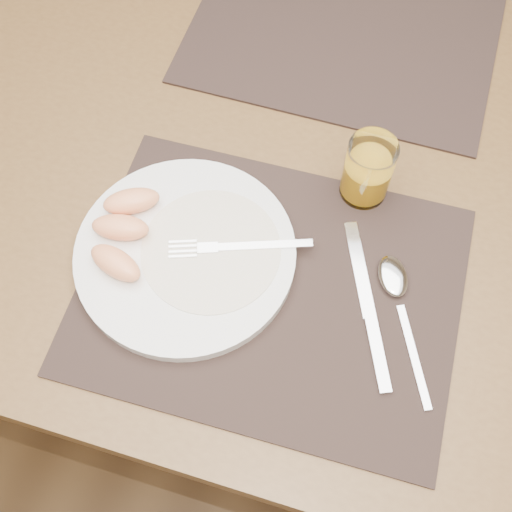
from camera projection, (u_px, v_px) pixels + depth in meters
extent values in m
plane|color=#54391C|center=(282.00, 334.00, 1.54)|extent=(5.00, 5.00, 0.00)
cube|color=brown|center=(302.00, 153.00, 0.89)|extent=(1.40, 0.90, 0.04)
cylinder|color=brown|center=(70.00, 60.00, 1.46)|extent=(0.06, 0.06, 0.71)
cube|color=#2C201C|center=(270.00, 289.00, 0.77)|extent=(0.46, 0.36, 0.00)
cube|color=#2C201C|center=(344.00, 31.00, 0.96)|extent=(0.45, 0.36, 0.00)
cylinder|color=white|center=(185.00, 254.00, 0.78)|extent=(0.27, 0.27, 0.02)
cylinder|color=white|center=(211.00, 250.00, 0.77)|extent=(0.17, 0.17, 0.00)
cube|color=silver|center=(265.00, 245.00, 0.78)|extent=(0.11, 0.05, 0.00)
cube|color=silver|center=(208.00, 248.00, 0.77)|extent=(0.03, 0.02, 0.00)
cube|color=silver|center=(183.00, 249.00, 0.77)|extent=(0.04, 0.03, 0.00)
cube|color=silver|center=(360.00, 269.00, 0.78)|extent=(0.07, 0.13, 0.00)
cube|color=silver|center=(378.00, 354.00, 0.73)|extent=(0.05, 0.09, 0.01)
cube|color=silver|center=(414.00, 356.00, 0.73)|extent=(0.06, 0.12, 0.00)
ellipsoid|color=silver|center=(393.00, 276.00, 0.77)|extent=(0.06, 0.07, 0.01)
cylinder|color=white|center=(368.00, 170.00, 0.79)|extent=(0.06, 0.06, 0.09)
cylinder|color=#F7A714|center=(366.00, 178.00, 0.81)|extent=(0.05, 0.05, 0.05)
ellipsoid|color=#FFA268|center=(116.00, 263.00, 0.75)|extent=(0.08, 0.05, 0.03)
ellipsoid|color=#FFA268|center=(120.00, 227.00, 0.77)|extent=(0.08, 0.05, 0.03)
ellipsoid|color=#FFA268|center=(131.00, 201.00, 0.79)|extent=(0.08, 0.06, 0.03)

